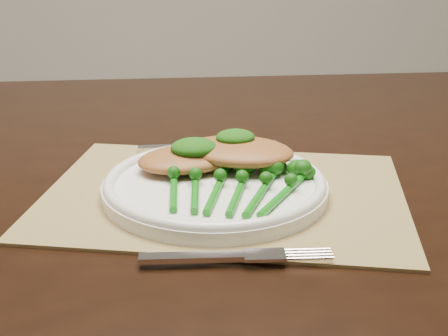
{
  "coord_description": "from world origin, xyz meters",
  "views": [
    {
      "loc": [
        -0.08,
        -0.88,
        1.04
      ],
      "look_at": [
        -0.01,
        -0.22,
        0.78
      ],
      "focal_mm": 50.0,
      "sensor_mm": 36.0,
      "label": 1
    }
  ],
  "objects": [
    {
      "name": "placemat",
      "position": [
        -0.01,
        -0.23,
        0.75
      ],
      "size": [
        0.47,
        0.39,
        0.0
      ],
      "primitive_type": "cube",
      "rotation": [
        0.0,
        0.0,
        -0.24
      ],
      "color": "olive",
      "rests_on": "dining_table"
    },
    {
      "name": "dinner_plate",
      "position": [
        -0.02,
        -0.23,
        0.77
      ],
      "size": [
        0.25,
        0.25,
        0.02
      ],
      "color": "white",
      "rests_on": "placemat"
    },
    {
      "name": "knife",
      "position": [
        -0.03,
        -0.07,
        0.76
      ],
      "size": [
        0.19,
        0.02,
        0.01
      ],
      "rotation": [
        0.0,
        0.0,
        0.02
      ],
      "color": "silver",
      "rests_on": "placemat"
    },
    {
      "name": "fork",
      "position": [
        -0.0,
        -0.38,
        0.76
      ],
      "size": [
        0.18,
        0.03,
        0.01
      ],
      "rotation": [
        0.0,
        0.0,
        -0.06
      ],
      "color": "silver",
      "rests_on": "placemat"
    },
    {
      "name": "chicken_fillet_left",
      "position": [
        -0.04,
        -0.18,
        0.78
      ],
      "size": [
        0.14,
        0.11,
        0.02
      ],
      "primitive_type": "ellipsoid",
      "rotation": [
        0.0,
        0.0,
        0.27
      ],
      "color": "#9A5D2C",
      "rests_on": "dinner_plate"
    },
    {
      "name": "chicken_fillet_right",
      "position": [
        0.02,
        -0.18,
        0.79
      ],
      "size": [
        0.16,
        0.13,
        0.03
      ],
      "primitive_type": "ellipsoid",
      "rotation": [
        0.0,
        0.0,
        -0.36
      ],
      "color": "#9A5D2C",
      "rests_on": "dinner_plate"
    },
    {
      "name": "pesto_dollop_left",
      "position": [
        -0.04,
        -0.19,
        0.8
      ],
      "size": [
        0.06,
        0.05,
        0.02
      ],
      "primitive_type": "ellipsoid",
      "color": "#0F3F09",
      "rests_on": "chicken_fillet_left"
    },
    {
      "name": "pesto_dollop_right",
      "position": [
        0.01,
        -0.17,
        0.8
      ],
      "size": [
        0.05,
        0.04,
        0.02
      ],
      "primitive_type": "ellipsoid",
      "color": "#0F3F09",
      "rests_on": "chicken_fillet_right"
    },
    {
      "name": "broccolini_bundle",
      "position": [
        -0.01,
        -0.26,
        0.77
      ],
      "size": [
        0.18,
        0.19,
        0.04
      ],
      "rotation": [
        0.0,
        0.0,
        -0.28
      ],
      "color": "#0D680D",
      "rests_on": "dinner_plate"
    }
  ]
}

